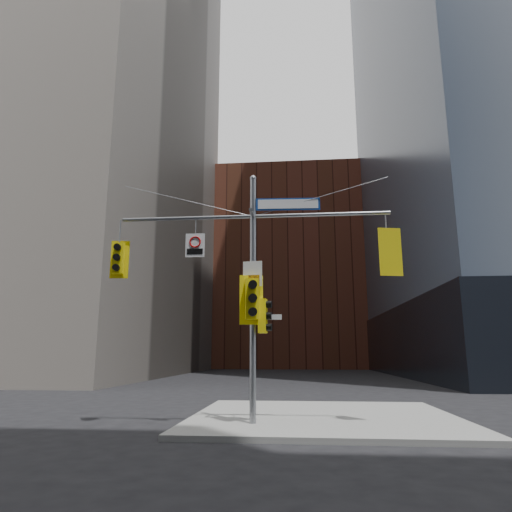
% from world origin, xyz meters
% --- Properties ---
extents(ground, '(160.00, 160.00, 0.00)m').
position_xyz_m(ground, '(0.00, 0.00, 0.00)').
color(ground, black).
rests_on(ground, ground).
extents(sidewalk_corner, '(8.00, 8.00, 0.15)m').
position_xyz_m(sidewalk_corner, '(2.00, 4.00, 0.07)').
color(sidewalk_corner, gray).
rests_on(sidewalk_corner, ground).
extents(tower_nw, '(36.00, 36.00, 80.00)m').
position_xyz_m(tower_nw, '(-28.00, 32.00, 40.00)').
color(tower_nw, gray).
rests_on(tower_nw, ground).
extents(brick_midrise, '(26.00, 20.00, 28.00)m').
position_xyz_m(brick_midrise, '(0.00, 58.00, 14.00)').
color(brick_midrise, brown).
rests_on(brick_midrise, ground).
extents(signal_assembly, '(8.00, 0.80, 7.30)m').
position_xyz_m(signal_assembly, '(0.00, 1.99, 4.42)').
color(signal_assembly, gray).
rests_on(signal_assembly, ground).
extents(traffic_light_west_arm, '(0.55, 0.47, 1.16)m').
position_xyz_m(traffic_light_west_arm, '(-4.07, 2.01, 4.80)').
color(traffic_light_west_arm, yellow).
rests_on(traffic_light_west_arm, ground).
extents(traffic_light_east_arm, '(0.65, 0.59, 1.37)m').
position_xyz_m(traffic_light_east_arm, '(3.86, 1.99, 4.80)').
color(traffic_light_east_arm, yellow).
rests_on(traffic_light_east_arm, ground).
extents(traffic_light_pole_side, '(0.39, 0.34, 0.97)m').
position_xyz_m(traffic_light_pole_side, '(0.32, 2.00, 3.05)').
color(traffic_light_pole_side, yellow).
rests_on(traffic_light_pole_side, ground).
extents(traffic_light_pole_front, '(0.66, 0.60, 1.40)m').
position_xyz_m(traffic_light_pole_front, '(-0.00, 1.73, 3.50)').
color(traffic_light_pole_front, yellow).
rests_on(traffic_light_pole_front, ground).
extents(street_sign_blade, '(1.90, 0.14, 0.37)m').
position_xyz_m(street_sign_blade, '(1.04, 2.00, 6.35)').
color(street_sign_blade, navy).
rests_on(street_sign_blade, ground).
extents(regulatory_sign_arm, '(0.57, 0.07, 0.72)m').
position_xyz_m(regulatory_sign_arm, '(-1.73, 1.97, 5.17)').
color(regulatory_sign_arm, silver).
rests_on(regulatory_sign_arm, ground).
extents(regulatory_sign_pole, '(0.56, 0.10, 0.73)m').
position_xyz_m(regulatory_sign_pole, '(0.00, 1.88, 4.23)').
color(regulatory_sign_pole, silver).
rests_on(regulatory_sign_pole, ground).
extents(street_blade_ew, '(0.73, 0.04, 0.15)m').
position_xyz_m(street_blade_ew, '(0.45, 2.00, 3.01)').
color(street_blade_ew, silver).
rests_on(street_blade_ew, ground).
extents(street_blade_ns, '(0.12, 0.71, 0.14)m').
position_xyz_m(street_blade_ns, '(0.00, 2.45, 2.87)').
color(street_blade_ns, '#145926').
rests_on(street_blade_ns, ground).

